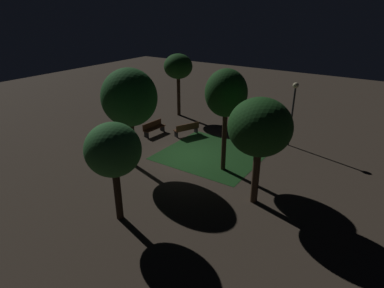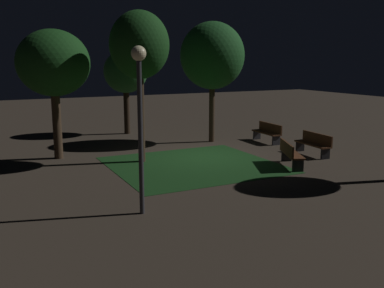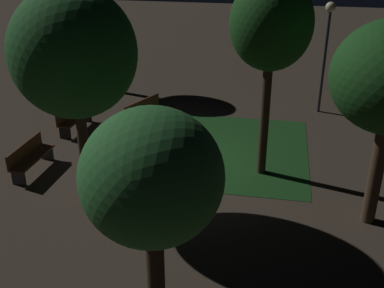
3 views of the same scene
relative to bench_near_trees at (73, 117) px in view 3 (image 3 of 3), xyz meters
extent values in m
plane|color=#3D3328|center=(1.56, 4.08, -0.48)|extent=(60.00, 60.00, 0.00)
cube|color=#194219|center=(0.64, 5.11, -0.48)|extent=(5.49, 5.80, 0.01)
cube|color=#512D19|center=(0.01, 0.07, -0.03)|extent=(1.83, 0.60, 0.06)
cube|color=#512D19|center=(-0.01, -0.13, 0.20)|extent=(1.80, 0.19, 0.40)
cube|color=black|center=(-0.79, 0.13, -0.27)|extent=(0.11, 0.39, 0.42)
cube|color=black|center=(0.80, 0.02, -0.27)|extent=(0.11, 0.39, 0.42)
cube|color=#512D19|center=(3.12, 0.07, -0.03)|extent=(1.82, 0.56, 0.06)
cube|color=#512D19|center=(3.11, -0.13, 0.20)|extent=(1.80, 0.14, 0.40)
cube|color=#2D2D33|center=(2.32, 0.11, -0.27)|extent=(0.10, 0.39, 0.42)
cube|color=#2D2D33|center=(3.92, 0.04, -0.27)|extent=(0.10, 0.39, 0.42)
cube|color=#512D19|center=(-1.11, 2.01, -0.03)|extent=(1.84, 1.19, 0.06)
cube|color=#512D19|center=(-1.02, 2.20, 0.20)|extent=(1.66, 0.81, 0.40)
cube|color=black|center=(-0.38, 1.68, -0.27)|extent=(0.23, 0.38, 0.42)
cube|color=black|center=(-1.84, 2.35, -0.27)|extent=(0.23, 0.38, 0.42)
cylinder|color=#423021|center=(3.95, 9.32, 0.97)|extent=(0.33, 0.33, 2.91)
cylinder|color=#2D2116|center=(8.29, 5.12, 0.81)|extent=(0.30, 0.30, 2.58)
ellipsoid|color=#28662D|center=(8.29, 5.12, 2.71)|extent=(2.22, 2.22, 2.16)
cylinder|color=#38281C|center=(1.96, 6.62, 1.37)|extent=(0.26, 0.26, 3.71)
ellipsoid|color=#194719|center=(1.96, 6.62, 3.82)|extent=(2.16, 2.16, 2.43)
cylinder|color=#38281C|center=(-4.44, -1.04, 1.20)|extent=(0.28, 0.28, 3.36)
cylinder|color=#38281C|center=(4.38, 2.28, 1.10)|extent=(0.26, 0.26, 3.16)
ellipsoid|color=#1E5623|center=(4.38, 2.28, 3.48)|extent=(2.91, 2.91, 3.03)
cylinder|color=#333338|center=(-3.33, 8.53, 1.40)|extent=(0.12, 0.12, 3.77)
sphere|color=#F4E5B2|center=(-3.33, 8.53, 3.44)|extent=(0.36, 0.36, 0.36)
camera|label=1|loc=(15.93, 13.93, 7.82)|focal=29.88mm
camera|label=2|loc=(-13.08, 11.98, 3.28)|focal=40.45mm
camera|label=3|loc=(14.31, 6.85, 6.22)|focal=44.40mm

